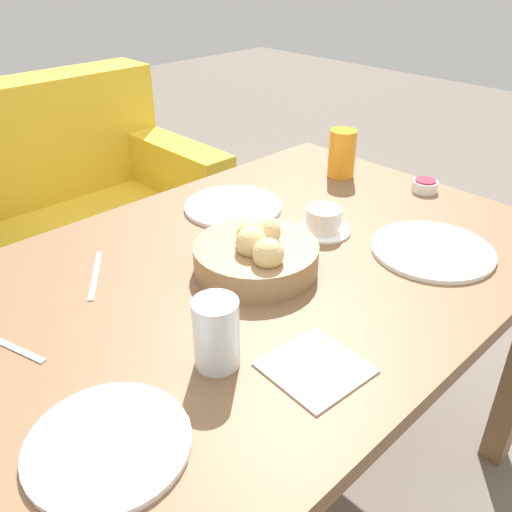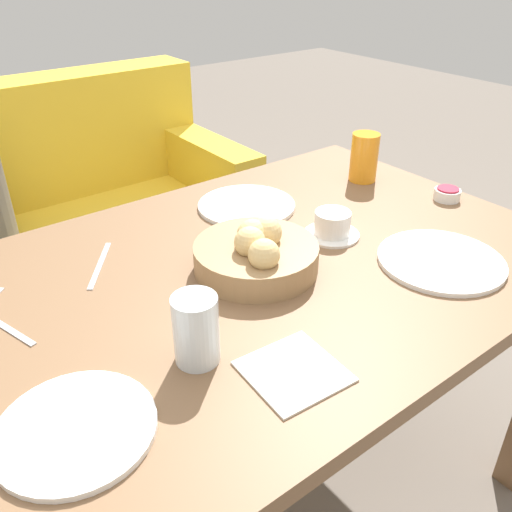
% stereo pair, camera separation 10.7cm
% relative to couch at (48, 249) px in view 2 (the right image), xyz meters
% --- Properties ---
extents(ground_plane, '(10.00, 10.00, 0.00)m').
position_rel_couch_xyz_m(ground_plane, '(0.09, -1.12, -0.32)').
color(ground_plane, '#6B6056').
extents(dining_table, '(1.37, 0.87, 0.74)m').
position_rel_couch_xyz_m(dining_table, '(0.09, -1.12, 0.33)').
color(dining_table, brown).
rests_on(dining_table, ground_plane).
extents(couch, '(1.45, 0.70, 0.89)m').
position_rel_couch_xyz_m(couch, '(0.00, 0.00, 0.00)').
color(couch, gold).
rests_on(couch, ground_plane).
extents(bread_basket, '(0.25, 0.25, 0.11)m').
position_rel_couch_xyz_m(bread_basket, '(0.12, -1.13, 0.46)').
color(bread_basket, '#99754C').
rests_on(bread_basket, dining_table).
extents(plate_near_left, '(0.22, 0.22, 0.01)m').
position_rel_couch_xyz_m(plate_near_left, '(-0.33, -1.31, 0.43)').
color(plate_near_left, white).
rests_on(plate_near_left, dining_table).
extents(plate_near_right, '(0.26, 0.26, 0.01)m').
position_rel_couch_xyz_m(plate_near_right, '(0.43, -1.34, 0.43)').
color(plate_near_right, white).
rests_on(plate_near_right, dining_table).
extents(plate_far_center, '(0.24, 0.24, 0.01)m').
position_rel_couch_xyz_m(plate_far_center, '(0.27, -0.88, 0.43)').
color(plate_far_center, white).
rests_on(plate_far_center, dining_table).
extents(juice_glass, '(0.07, 0.07, 0.13)m').
position_rel_couch_xyz_m(juice_glass, '(0.63, -0.93, 0.49)').
color(juice_glass, orange).
rests_on(juice_glass, dining_table).
extents(water_tumbler, '(0.07, 0.07, 0.12)m').
position_rel_couch_xyz_m(water_tumbler, '(-0.12, -1.28, 0.48)').
color(water_tumbler, silver).
rests_on(water_tumbler, dining_table).
extents(coffee_cup, '(0.12, 0.12, 0.06)m').
position_rel_couch_xyz_m(coffee_cup, '(0.34, -1.11, 0.45)').
color(coffee_cup, white).
rests_on(coffee_cup, dining_table).
extents(jam_bowl_berry, '(0.07, 0.07, 0.03)m').
position_rel_couch_xyz_m(jam_bowl_berry, '(0.70, -1.15, 0.44)').
color(jam_bowl_berry, white).
rests_on(jam_bowl_berry, dining_table).
extents(knife_silver, '(0.11, 0.15, 0.00)m').
position_rel_couch_xyz_m(knife_silver, '(-0.13, -0.92, 0.43)').
color(knife_silver, '#B7B7BC').
rests_on(knife_silver, dining_table).
extents(spoon_coffee, '(0.05, 0.13, 0.00)m').
position_rel_couch_xyz_m(spoon_coffee, '(-0.34, -1.03, 0.43)').
color(spoon_coffee, '#B7B7BC').
rests_on(spoon_coffee, dining_table).
extents(napkin, '(0.15, 0.15, 0.00)m').
position_rel_couch_xyz_m(napkin, '(-0.02, -1.40, 0.43)').
color(napkin, silver).
rests_on(napkin, dining_table).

